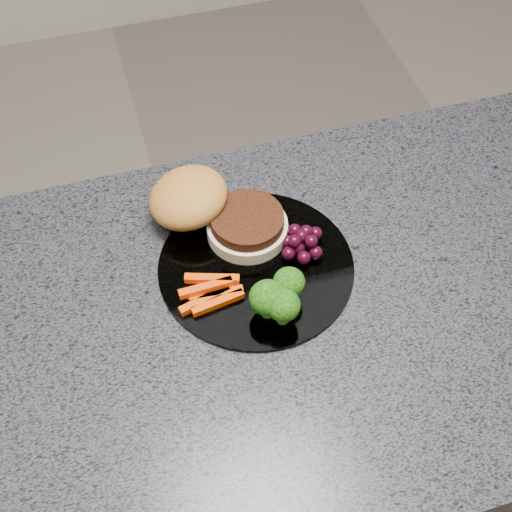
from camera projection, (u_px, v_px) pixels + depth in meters
The scene contains 7 objects.
island_cabinet at pixel (257, 460), 1.27m from camera, with size 1.20×0.60×0.86m, color brown.
countertop at pixel (257, 326), 0.92m from camera, with size 1.20×0.60×0.04m, color #43444C.
plate at pixel (256, 267), 0.94m from camera, with size 0.26×0.26×0.01m, color white.
burger at pixel (209, 210), 0.97m from camera, with size 0.21×0.20×0.06m.
carrot_sticks at pixel (211, 292), 0.91m from camera, with size 0.09×0.06×0.02m.
broccoli at pixel (278, 296), 0.87m from camera, with size 0.08×0.07×0.06m.
grape_bunch at pixel (302, 242), 0.95m from camera, with size 0.06×0.06×0.03m.
Camera 1 is at (-0.14, -0.47, 1.66)m, focal length 50.00 mm.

